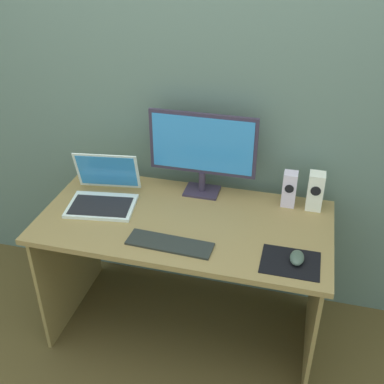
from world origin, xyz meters
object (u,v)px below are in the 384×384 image
object	(u,v)px
keyboard_external	(170,244)
mouse	(297,258)
speaker_right	(315,191)
speaker_near_monitor	(289,189)
monitor	(202,149)
laptop	(103,194)

from	to	relation	value
keyboard_external	mouse	world-z (taller)	mouse
speaker_right	speaker_near_monitor	xyz separation A→B (m)	(-0.13, 0.00, -0.01)
keyboard_external	mouse	xyz separation A→B (m)	(0.56, 0.02, 0.02)
speaker_right	mouse	distance (m)	0.46
monitor	speaker_near_monitor	size ratio (longest dim) A/B	3.01
mouse	keyboard_external	bearing A→B (deg)	-177.02
laptop	keyboard_external	size ratio (longest dim) A/B	0.95
monitor	laptop	bearing A→B (deg)	-154.40
speaker_right	keyboard_external	size ratio (longest dim) A/B	0.50
speaker_right	keyboard_external	bearing A→B (deg)	-142.42
speaker_near_monitor	laptop	size ratio (longest dim) A/B	0.49
speaker_near_monitor	mouse	distance (m)	0.46
monitor	speaker_near_monitor	world-z (taller)	monitor
monitor	laptop	distance (m)	0.55
monitor	speaker_right	world-z (taller)	monitor
monitor	speaker_right	bearing A→B (deg)	-0.87
speaker_right	mouse	world-z (taller)	speaker_right
mouse	speaker_right	bearing A→B (deg)	84.12
monitor	mouse	distance (m)	0.73
laptop	monitor	bearing A→B (deg)	25.60
laptop	mouse	xyz separation A→B (m)	(0.99, -0.23, -0.03)
monitor	keyboard_external	xyz separation A→B (m)	(-0.03, -0.48, -0.25)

